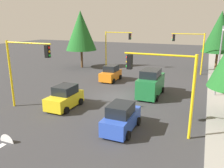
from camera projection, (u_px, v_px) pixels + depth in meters
ground_plane at (116, 97)px, 22.74m from camera, size 120.00×120.00×0.00m
lane_arrow_near at (0, 146)px, 13.65m from camera, size 2.40×1.10×1.10m
traffic_signal_far_right at (116, 42)px, 36.21m from camera, size 0.36×4.59×5.89m
traffic_signal_far_left at (190, 45)px, 31.91m from camera, size 0.36×4.59×5.86m
traffic_signal_near_left at (164, 78)px, 14.25m from camera, size 0.36×4.59×5.48m
traffic_signal_near_right at (25, 62)px, 18.47m from camera, size 0.36×4.59×5.85m
street_lamp_curbside at (220, 54)px, 21.32m from camera, size 2.15×0.28×7.00m
tree_opposite_side at (81, 31)px, 35.93m from camera, size 4.97×4.97×9.12m
tree_roadside_far at (220, 32)px, 33.57m from camera, size 4.89×4.89×8.96m
delivery_van_green at (151, 84)px, 22.79m from camera, size 4.80×2.22×2.77m
car_blue at (121, 118)px, 15.51m from camera, size 3.79×2.00×1.98m
car_orange at (111, 74)px, 28.87m from camera, size 3.66×2.03×1.98m
car_yellow at (65, 98)px, 19.70m from camera, size 3.70×2.10×1.98m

